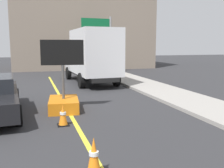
{
  "coord_description": "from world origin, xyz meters",
  "views": [
    {
      "loc": [
        -1.26,
        2.91,
        2.51
      ],
      "look_at": [
        0.27,
        7.91,
        1.73
      ],
      "focal_mm": 42.07,
      "sensor_mm": 36.0,
      "label": 1
    }
  ],
  "objects_px": {
    "traffic_cone_mid_lane": "(94,156)",
    "traffic_cone_far_lane": "(63,115)",
    "box_truck": "(91,55)",
    "arrow_board_trailer": "(64,98)",
    "highway_guide_sign": "(102,34)"
  },
  "relations": [
    {
      "from": "traffic_cone_mid_lane",
      "to": "box_truck",
      "type": "bearing_deg",
      "value": 77.6
    },
    {
      "from": "arrow_board_trailer",
      "to": "traffic_cone_far_lane",
      "type": "height_order",
      "value": "arrow_board_trailer"
    },
    {
      "from": "box_truck",
      "to": "highway_guide_sign",
      "type": "xyz_separation_m",
      "value": [
        2.37,
        6.09,
        1.56
      ]
    },
    {
      "from": "box_truck",
      "to": "traffic_cone_mid_lane",
      "type": "bearing_deg",
      "value": -102.4
    },
    {
      "from": "arrow_board_trailer",
      "to": "traffic_cone_far_lane",
      "type": "xyz_separation_m",
      "value": [
        -0.25,
        -1.98,
        -0.15
      ]
    },
    {
      "from": "traffic_cone_mid_lane",
      "to": "traffic_cone_far_lane",
      "type": "distance_m",
      "value": 3.36
    },
    {
      "from": "highway_guide_sign",
      "to": "arrow_board_trailer",
      "type": "bearing_deg",
      "value": -111.22
    },
    {
      "from": "arrow_board_trailer",
      "to": "traffic_cone_mid_lane",
      "type": "bearing_deg",
      "value": -90.43
    },
    {
      "from": "traffic_cone_far_lane",
      "to": "traffic_cone_mid_lane",
      "type": "bearing_deg",
      "value": -86.39
    },
    {
      "from": "arrow_board_trailer",
      "to": "traffic_cone_mid_lane",
      "type": "relative_size",
      "value": 3.59
    },
    {
      "from": "arrow_board_trailer",
      "to": "box_truck",
      "type": "distance_m",
      "value": 7.37
    },
    {
      "from": "traffic_cone_mid_lane",
      "to": "traffic_cone_far_lane",
      "type": "bearing_deg",
      "value": 93.61
    },
    {
      "from": "arrow_board_trailer",
      "to": "box_truck",
      "type": "height_order",
      "value": "box_truck"
    },
    {
      "from": "arrow_board_trailer",
      "to": "box_truck",
      "type": "relative_size",
      "value": 0.4
    },
    {
      "from": "box_truck",
      "to": "highway_guide_sign",
      "type": "height_order",
      "value": "highway_guide_sign"
    }
  ]
}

